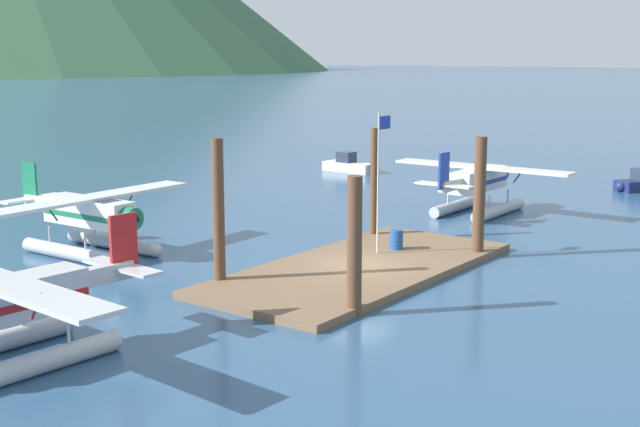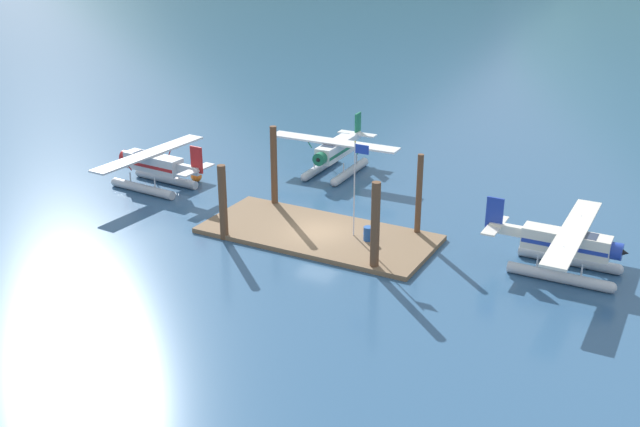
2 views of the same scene
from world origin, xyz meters
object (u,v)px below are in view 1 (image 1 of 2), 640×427
(mooring_buoy, at_px, (13,319))
(seaplane_silver_port_fwd, at_px, (4,313))
(flagpole, at_px, (380,166))
(fuel_drum, at_px, (396,239))
(seaplane_cream_stbd_fwd, at_px, (479,186))
(boat_white_open_east, at_px, (348,165))
(seaplane_white_bow_left, at_px, (90,220))

(mooring_buoy, distance_m, seaplane_silver_port_fwd, 3.37)
(flagpole, xyz_separation_m, fuel_drum, (1.00, -0.28, -3.35))
(seaplane_cream_stbd_fwd, xyz_separation_m, boat_white_open_east, (9.94, 15.86, -1.09))
(seaplane_cream_stbd_fwd, distance_m, boat_white_open_east, 18.75)
(boat_white_open_east, bearing_deg, mooring_buoy, -160.83)
(fuel_drum, height_order, seaplane_cream_stbd_fwd, seaplane_cream_stbd_fwd)
(seaplane_cream_stbd_fwd, bearing_deg, seaplane_white_bow_left, 153.96)
(mooring_buoy, bearing_deg, boat_white_open_east, 19.17)
(seaplane_silver_port_fwd, distance_m, boat_white_open_east, 42.54)
(boat_white_open_east, bearing_deg, seaplane_silver_port_fwd, -158.43)
(seaplane_white_bow_left, bearing_deg, boat_white_open_east, 12.32)
(mooring_buoy, distance_m, boat_white_open_east, 39.87)
(seaplane_cream_stbd_fwd, relative_size, seaplane_white_bow_left, 1.00)
(flagpole, distance_m, seaplane_cream_stbd_fwd, 12.75)
(mooring_buoy, height_order, seaplane_cream_stbd_fwd, seaplane_cream_stbd_fwd)
(flagpole, bearing_deg, boat_white_open_east, 37.59)
(seaplane_cream_stbd_fwd, relative_size, seaplane_silver_port_fwd, 0.99)
(flagpole, distance_m, boat_white_open_east, 28.46)
(seaplane_white_bow_left, height_order, boat_white_open_east, seaplane_white_bow_left)
(mooring_buoy, xyz_separation_m, boat_white_open_east, (37.66, 13.09, 0.07))
(fuel_drum, relative_size, seaplane_white_bow_left, 0.08)
(fuel_drum, xyz_separation_m, seaplane_cream_stbd_fwd, (11.43, 1.64, 0.84))
(flagpole, height_order, boat_white_open_east, flagpole)
(flagpole, xyz_separation_m, mooring_buoy, (-15.29, 4.13, -3.67))
(seaplane_silver_port_fwd, xyz_separation_m, boat_white_open_east, (39.54, 15.63, -1.09))
(seaplane_cream_stbd_fwd, distance_m, seaplane_white_bow_left, 21.56)
(fuel_drum, distance_m, seaplane_white_bow_left, 13.67)
(fuel_drum, relative_size, boat_white_open_east, 0.18)
(flagpole, bearing_deg, seaplane_white_bow_left, 122.68)
(seaplane_silver_port_fwd, bearing_deg, seaplane_white_bow_left, 42.05)
(fuel_drum, height_order, seaplane_white_bow_left, seaplane_white_bow_left)
(flagpole, bearing_deg, fuel_drum, -15.77)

